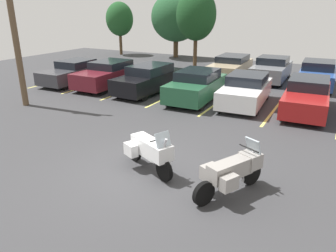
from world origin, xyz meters
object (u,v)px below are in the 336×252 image
motorcycle_second (232,171)px  car_black (149,79)px  car_green (196,86)px  car_white (246,90)px  car_far_grey (272,69)px  motorcycle_touring (150,150)px  utility_pole (13,22)px  car_maroon (108,75)px  car_far_blue (317,74)px  car_far_tan (231,66)px  car_red (307,96)px  car_charcoal (73,72)px

motorcycle_second → car_black: car_black is taller
car_green → car_white: (2.37, 0.46, -0.05)m
car_green → car_far_grey: car_green is taller
motorcycle_touring → car_black: bearing=121.7°
car_black → utility_pole: (-3.92, -5.06, 3.11)m
motorcycle_second → car_green: size_ratio=0.49×
car_maroon → car_far_blue: 12.31m
car_maroon → car_green: size_ratio=1.02×
motorcycle_second → motorcycle_touring: bearing=179.7°
motorcycle_second → car_black: size_ratio=0.43×
motorcycle_touring → car_far_tan: bearing=99.0°
car_maroon → car_far_tan: car_maroon is taller
car_black → car_far_grey: (5.33, 6.20, -0.01)m
car_maroon → car_red: 10.86m
car_charcoal → car_maroon: (2.54, 0.17, 0.07)m
car_far_blue → car_far_tan: bearing=174.6°
car_red → car_far_grey: (-2.76, 5.87, 0.01)m
motorcycle_second → utility_pole: (-11.22, 2.84, 3.22)m
motorcycle_touring → car_black: 9.27m
motorcycle_touring → car_far_tan: size_ratio=0.43×
motorcycle_touring → car_charcoal: bearing=143.4°
car_charcoal → car_maroon: bearing=3.9°
motorcycle_second → car_white: size_ratio=0.48×
car_green → car_far_blue: (5.03, 6.15, -0.03)m
car_red → car_green: bearing=-171.8°
car_green → car_red: bearing=8.2°
car_black → car_red: size_ratio=1.02×
car_green → car_far_blue: size_ratio=0.93×
car_red → car_far_blue: 5.42m
car_white → car_far_tan: (-2.76, 6.20, -0.02)m
motorcycle_touring → utility_pole: size_ratio=0.28×
car_white → car_red: bearing=5.7°
car_black → car_far_blue: 9.89m
car_green → utility_pole: bearing=-146.1°
motorcycle_second → utility_pole: bearing=165.8°
car_maroon → car_charcoal: bearing=-176.1°
car_maroon → car_far_tan: size_ratio=0.93×
motorcycle_second → car_far_grey: 14.24m
car_far_grey → utility_pole: utility_pole is taller
car_red → car_far_tan: (-5.47, 5.93, -0.03)m
motorcycle_second → car_far_tan: (-4.68, 14.17, 0.07)m
motorcycle_second → car_charcoal: (-12.60, 7.56, 0.05)m
car_green → car_white: 2.41m
car_black → car_far_blue: bearing=35.6°
car_green → car_red: car_green is taller
car_black → car_green: (3.01, -0.39, 0.03)m
car_far_tan → car_far_grey: size_ratio=1.06×
car_far_blue → motorcycle_second: bearing=-93.1°
motorcycle_touring → utility_pole: (-8.79, 2.83, 3.19)m
car_far_grey → motorcycle_second: bearing=-82.1°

